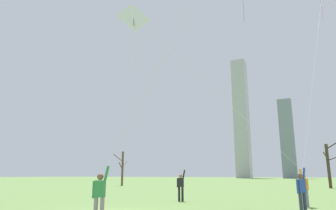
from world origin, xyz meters
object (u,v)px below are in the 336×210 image
kite_flyer_midfield_right_pink (308,126)px  kite_flyer_midfield_left_red (158,80)px  kite_flyer_foreground_left_white (261,144)px  kite_flyer_foreground_right_purple (197,132)px  bare_tree_far_right_edge (329,163)px  bare_tree_right_of_center (122,167)px

kite_flyer_midfield_right_pink → kite_flyer_midfield_left_red: bearing=-118.7°
kite_flyer_foreground_left_white → kite_flyer_midfield_left_red: kite_flyer_midfield_left_red is taller
kite_flyer_foreground_right_purple → kite_flyer_midfield_right_pink: bearing=-18.8°
kite_flyer_foreground_right_purple → kite_flyer_foreground_left_white: (4.26, -2.41, -1.14)m
kite_flyer_midfield_left_red → bare_tree_far_right_edge: 34.41m
kite_flyer_foreground_left_white → bare_tree_right_of_center: 34.43m
bare_tree_right_of_center → kite_flyer_foreground_right_purple: bearing=-46.7°
kite_flyer_midfield_left_red → bare_tree_far_right_edge: kite_flyer_midfield_left_red is taller
kite_flyer_midfield_right_pink → bare_tree_far_right_edge: size_ratio=2.60×
kite_flyer_foreground_right_purple → bare_tree_right_of_center: kite_flyer_foreground_right_purple is taller
kite_flyer_foreground_right_purple → bare_tree_far_right_edge: 25.47m
kite_flyer_midfield_right_pink → kite_flyer_midfield_left_red: kite_flyer_midfield_left_red is taller
kite_flyer_foreground_right_purple → kite_flyer_midfield_left_red: kite_flyer_midfield_left_red is taller
bare_tree_far_right_edge → bare_tree_right_of_center: bare_tree_far_right_edge is taller
kite_flyer_foreground_right_purple → kite_flyer_midfield_left_red: bearing=-76.3°
kite_flyer_midfield_left_red → bare_tree_right_of_center: size_ratio=3.70×
kite_flyer_midfield_left_red → kite_flyer_midfield_right_pink: bearing=61.3°
kite_flyer_foreground_right_purple → bare_tree_right_of_center: bearing=133.3°
kite_flyer_foreground_right_purple → bare_tree_far_right_edge: size_ratio=2.60×
kite_flyer_midfield_right_pink → kite_flyer_foreground_left_white: (-2.20, -0.21, -0.79)m
kite_flyer_midfield_left_red → bare_tree_far_right_edge: bearing=81.1°
kite_flyer_foreground_right_purple → kite_flyer_midfield_right_pink: size_ratio=1.00×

